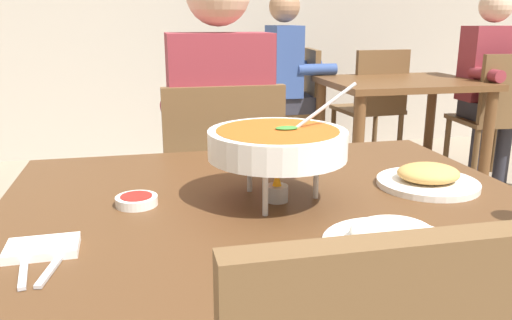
# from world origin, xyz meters

# --- Properties ---
(dining_table_main) EXTENTS (1.18, 0.93, 0.73)m
(dining_table_main) POSITION_xyz_m (0.00, 0.00, 0.62)
(dining_table_main) COLOR #51331C
(dining_table_main) RESTS_ON ground_plane
(chair_diner_main) EXTENTS (0.44, 0.44, 0.90)m
(chair_diner_main) POSITION_xyz_m (-0.00, 0.75, 0.51)
(chair_diner_main) COLOR brown
(chair_diner_main) RESTS_ON ground_plane
(diner_main) EXTENTS (0.40, 0.45, 1.31)m
(diner_main) POSITION_xyz_m (0.00, 0.78, 0.75)
(diner_main) COLOR #2D2D38
(diner_main) RESTS_ON ground_plane
(curry_bowl) EXTENTS (0.33, 0.30, 0.26)m
(curry_bowl) POSITION_xyz_m (0.01, -0.02, 0.86)
(curry_bowl) COLOR silver
(curry_bowl) RESTS_ON dining_table_main
(rice_plate) EXTENTS (0.24, 0.24, 0.06)m
(rice_plate) POSITION_xyz_m (0.14, -0.30, 0.75)
(rice_plate) COLOR white
(rice_plate) RESTS_ON dining_table_main
(appetizer_plate) EXTENTS (0.24, 0.24, 0.06)m
(appetizer_plate) POSITION_xyz_m (0.39, 0.01, 0.75)
(appetizer_plate) COLOR white
(appetizer_plate) RESTS_ON dining_table_main
(sauce_dish) EXTENTS (0.09, 0.09, 0.02)m
(sauce_dish) POSITION_xyz_m (-0.29, 0.02, 0.74)
(sauce_dish) COLOR white
(sauce_dish) RESTS_ON dining_table_main
(napkin_folded) EXTENTS (0.12, 0.08, 0.02)m
(napkin_folded) POSITION_xyz_m (-0.45, -0.18, 0.73)
(napkin_folded) COLOR white
(napkin_folded) RESTS_ON dining_table_main
(fork_utensil) EXTENTS (0.04, 0.17, 0.01)m
(fork_utensil) POSITION_xyz_m (-0.47, -0.23, 0.73)
(fork_utensil) COLOR silver
(fork_utensil) RESTS_ON dining_table_main
(spoon_utensil) EXTENTS (0.04, 0.17, 0.01)m
(spoon_utensil) POSITION_xyz_m (-0.42, -0.23, 0.73)
(spoon_utensil) COLOR silver
(spoon_utensil) RESTS_ON dining_table_main
(dining_table_far) EXTENTS (1.00, 0.80, 0.73)m
(dining_table_far) POSITION_xyz_m (1.42, 2.07, 0.60)
(dining_table_far) COLOR brown
(dining_table_far) RESTS_ON ground_plane
(chair_bg_left) EXTENTS (0.48, 0.48, 0.90)m
(chair_bg_left) POSITION_xyz_m (0.87, 2.66, 0.51)
(chair_bg_left) COLOR brown
(chair_bg_left) RESTS_ON ground_plane
(chair_bg_middle) EXTENTS (0.47, 0.47, 0.90)m
(chair_bg_middle) POSITION_xyz_m (2.07, 1.93, 0.51)
(chair_bg_middle) COLOR brown
(chair_bg_middle) RESTS_ON ground_plane
(chair_bg_right) EXTENTS (0.47, 0.47, 0.90)m
(chair_bg_right) POSITION_xyz_m (1.44, 2.53, 0.51)
(chair_bg_right) COLOR brown
(chair_bg_right) RESTS_ON ground_plane
(patron_bg_left) EXTENTS (0.45, 0.40, 1.31)m
(patron_bg_left) POSITION_xyz_m (0.79, 2.60, 0.75)
(patron_bg_left) COLOR #2D2D38
(patron_bg_left) RESTS_ON ground_plane
(patron_bg_middle) EXTENTS (0.40, 0.45, 1.31)m
(patron_bg_middle) POSITION_xyz_m (2.06, 2.04, 0.75)
(patron_bg_middle) COLOR #2D2D38
(patron_bg_middle) RESTS_ON ground_plane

